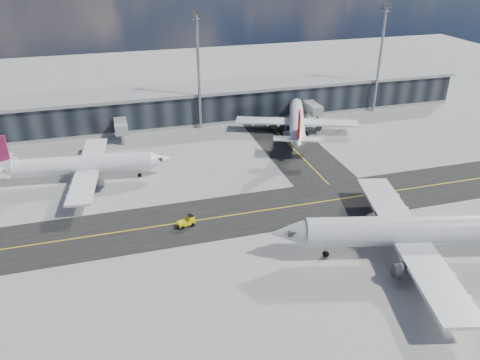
{
  "coord_description": "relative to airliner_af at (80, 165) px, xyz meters",
  "views": [
    {
      "loc": [
        -21.71,
        -64.19,
        42.9
      ],
      "look_at": [
        -1.15,
        7.32,
        5.0
      ],
      "focal_mm": 35.0,
      "sensor_mm": 36.0,
      "label": 1
    }
  ],
  "objects": [
    {
      "name": "terminal_concourse",
      "position": [
        29.0,
        29.68,
        0.58
      ],
      "size": [
        152.0,
        19.8,
        8.8
      ],
      "color": "black",
      "rests_on": "ground"
    },
    {
      "name": "ground",
      "position": [
        28.96,
        -25.26,
        -3.51
      ],
      "size": [
        300.0,
        300.0,
        0.0
      ],
      "primitive_type": "plane",
      "color": "gray",
      "rests_on": "ground"
    },
    {
      "name": "baggage_tug",
      "position": [
        17.29,
        -22.46,
        -2.6
      ],
      "size": [
        3.13,
        2.09,
        1.8
      ],
      "rotation": [
        0.0,
        0.0,
        -1.32
      ],
      "color": "yellow",
      "rests_on": "ground"
    },
    {
      "name": "airliner_near",
      "position": [
        49.56,
        -40.3,
        0.86
      ],
      "size": [
        44.19,
        37.98,
        13.21
      ],
      "rotation": [
        0.0,
        0.0,
        1.33
      ],
      "color": "silver",
      "rests_on": "ground"
    },
    {
      "name": "service_van",
      "position": [
        48.52,
        9.61,
        -2.7
      ],
      "size": [
        3.58,
        6.17,
        1.62
      ],
      "primitive_type": "imported",
      "rotation": [
        0.0,
        0.0,
        -0.16
      ],
      "color": "white",
      "rests_on": "ground"
    },
    {
      "name": "floodlight_masts",
      "position": [
        28.96,
        22.74,
        12.1
      ],
      "size": [
        102.5,
        0.7,
        28.9
      ],
      "color": "gray",
      "rests_on": "ground"
    },
    {
      "name": "airliner_af",
      "position": [
        0.0,
        0.0,
        0.0
      ],
      "size": [
        35.86,
        30.65,
        10.62
      ],
      "rotation": [
        0.0,
        0.0,
        -1.69
      ],
      "color": "white",
      "rests_on": "ground"
    },
    {
      "name": "taxiway_lanes",
      "position": [
        32.87,
        -14.52,
        -3.5
      ],
      "size": [
        180.0,
        63.0,
        0.03
      ],
      "color": "black",
      "rests_on": "ground"
    },
    {
      "name": "airliner_redtail",
      "position": [
        51.09,
        12.19,
        0.01
      ],
      "size": [
        29.98,
        34.66,
        10.65
      ],
      "rotation": [
        0.0,
        0.0,
        -0.37
      ],
      "color": "white",
      "rests_on": "ground"
    }
  ]
}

